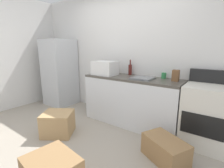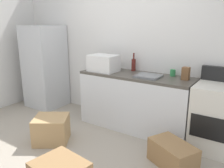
{
  "view_description": "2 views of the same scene",
  "coord_description": "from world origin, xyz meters",
  "px_view_note": "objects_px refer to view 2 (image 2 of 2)",
  "views": [
    {
      "loc": [
        1.69,
        -1.38,
        1.41
      ],
      "look_at": [
        0.01,
        0.98,
        0.77
      ],
      "focal_mm": 25.8,
      "sensor_mm": 36.0,
      "label": 1
    },
    {
      "loc": [
        1.93,
        -1.96,
        1.69
      ],
      "look_at": [
        -0.04,
        1.02,
        0.73
      ],
      "focal_mm": 37.06,
      "sensor_mm": 36.0,
      "label": 2
    }
  ],
  "objects_px": {
    "stove_oven": "(217,117)",
    "cardboard_box_small": "(173,155)",
    "wine_bottle": "(134,64)",
    "knife_block": "(186,74)",
    "cardboard_box_large": "(51,129)",
    "coffee_mug": "(173,73)",
    "refrigerator": "(45,67)",
    "microwave": "(104,63)"
  },
  "relations": [
    {
      "from": "stove_oven",
      "to": "cardboard_box_small",
      "type": "relative_size",
      "value": 1.99
    },
    {
      "from": "stove_oven",
      "to": "wine_bottle",
      "type": "relative_size",
      "value": 3.67
    },
    {
      "from": "knife_block",
      "to": "cardboard_box_large",
      "type": "distance_m",
      "value": 2.08
    },
    {
      "from": "cardboard_box_large",
      "to": "cardboard_box_small",
      "type": "relative_size",
      "value": 0.85
    },
    {
      "from": "coffee_mug",
      "to": "wine_bottle",
      "type": "bearing_deg",
      "value": 178.85
    },
    {
      "from": "knife_block",
      "to": "stove_oven",
      "type": "bearing_deg",
      "value": -8.64
    },
    {
      "from": "stove_oven",
      "to": "knife_block",
      "type": "xyz_separation_m",
      "value": [
        -0.48,
        0.07,
        0.52
      ]
    },
    {
      "from": "cardboard_box_large",
      "to": "wine_bottle",
      "type": "bearing_deg",
      "value": 64.29
    },
    {
      "from": "wine_bottle",
      "to": "knife_block",
      "type": "relative_size",
      "value": 1.67
    },
    {
      "from": "refrigerator",
      "to": "cardboard_box_small",
      "type": "xyz_separation_m",
      "value": [
        2.93,
        -0.65,
        -0.67
      ]
    },
    {
      "from": "cardboard_box_small",
      "to": "stove_oven",
      "type": "bearing_deg",
      "value": 64.04
    },
    {
      "from": "stove_oven",
      "to": "microwave",
      "type": "bearing_deg",
      "value": -177.33
    },
    {
      "from": "stove_oven",
      "to": "cardboard_box_small",
      "type": "height_order",
      "value": "stove_oven"
    },
    {
      "from": "stove_oven",
      "to": "cardboard_box_large",
      "type": "relative_size",
      "value": 2.35
    },
    {
      "from": "refrigerator",
      "to": "knife_block",
      "type": "distance_m",
      "value": 2.8
    },
    {
      "from": "coffee_mug",
      "to": "cardboard_box_small",
      "type": "distance_m",
      "value": 1.26
    },
    {
      "from": "wine_bottle",
      "to": "knife_block",
      "type": "xyz_separation_m",
      "value": [
        0.91,
        -0.14,
        -0.02
      ]
    },
    {
      "from": "microwave",
      "to": "cardboard_box_small",
      "type": "distance_m",
      "value": 1.81
    },
    {
      "from": "refrigerator",
      "to": "wine_bottle",
      "type": "xyz_separation_m",
      "value": [
        1.89,
        0.27,
        0.19
      ]
    },
    {
      "from": "stove_oven",
      "to": "microwave",
      "type": "distance_m",
      "value": 1.88
    },
    {
      "from": "refrigerator",
      "to": "cardboard_box_large",
      "type": "height_order",
      "value": "refrigerator"
    },
    {
      "from": "stove_oven",
      "to": "microwave",
      "type": "relative_size",
      "value": 2.39
    },
    {
      "from": "stove_oven",
      "to": "wine_bottle",
      "type": "distance_m",
      "value": 1.5
    },
    {
      "from": "wine_bottle",
      "to": "cardboard_box_small",
      "type": "xyz_separation_m",
      "value": [
        1.04,
        -0.91,
        -0.86
      ]
    },
    {
      "from": "cardboard_box_large",
      "to": "cardboard_box_small",
      "type": "height_order",
      "value": "cardboard_box_large"
    },
    {
      "from": "cardboard_box_small",
      "to": "wine_bottle",
      "type": "bearing_deg",
      "value": 138.86
    },
    {
      "from": "microwave",
      "to": "wine_bottle",
      "type": "distance_m",
      "value": 0.5
    },
    {
      "from": "microwave",
      "to": "coffee_mug",
      "type": "height_order",
      "value": "microwave"
    },
    {
      "from": "microwave",
      "to": "cardboard_box_large",
      "type": "relative_size",
      "value": 0.98
    },
    {
      "from": "microwave",
      "to": "cardboard_box_large",
      "type": "distance_m",
      "value": 1.33
    },
    {
      "from": "stove_oven",
      "to": "knife_block",
      "type": "distance_m",
      "value": 0.71
    },
    {
      "from": "refrigerator",
      "to": "cardboard_box_large",
      "type": "distance_m",
      "value": 1.74
    },
    {
      "from": "refrigerator",
      "to": "stove_oven",
      "type": "relative_size",
      "value": 1.48
    },
    {
      "from": "microwave",
      "to": "stove_oven",
      "type": "bearing_deg",
      "value": 2.67
    },
    {
      "from": "stove_oven",
      "to": "coffee_mug",
      "type": "relative_size",
      "value": 11.0
    },
    {
      "from": "refrigerator",
      "to": "coffee_mug",
      "type": "distance_m",
      "value": 2.58
    },
    {
      "from": "refrigerator",
      "to": "knife_block",
      "type": "relative_size",
      "value": 9.06
    },
    {
      "from": "refrigerator",
      "to": "cardboard_box_small",
      "type": "bearing_deg",
      "value": -12.42
    },
    {
      "from": "stove_oven",
      "to": "coffee_mug",
      "type": "bearing_deg",
      "value": 164.32
    },
    {
      "from": "refrigerator",
      "to": "coffee_mug",
      "type": "bearing_deg",
      "value": 5.64
    },
    {
      "from": "cardboard_box_small",
      "to": "refrigerator",
      "type": "bearing_deg",
      "value": 167.58
    },
    {
      "from": "stove_oven",
      "to": "cardboard_box_small",
      "type": "distance_m",
      "value": 0.84
    }
  ]
}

